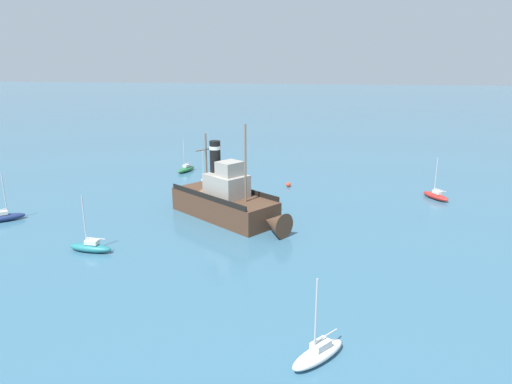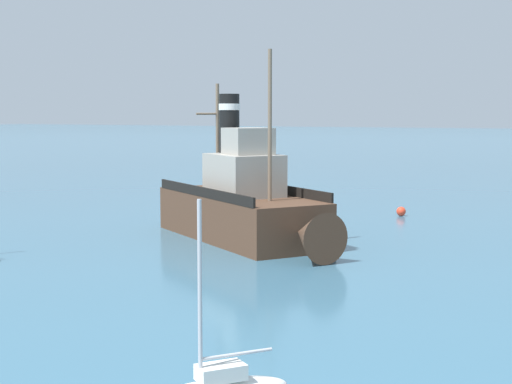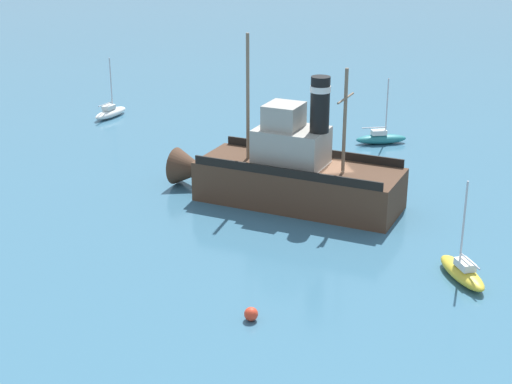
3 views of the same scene
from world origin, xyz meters
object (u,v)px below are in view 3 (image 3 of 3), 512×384
at_px(mooring_buoy, 251,314).
at_px(sailboat_white, 110,112).
at_px(sailboat_teal, 381,138).
at_px(old_tugboat, 289,173).
at_px(sailboat_yellow, 462,271).

bearing_deg(mooring_buoy, sailboat_white, 9.60).
relative_size(sailboat_teal, mooring_buoy, 8.00).
relative_size(old_tugboat, sailboat_yellow, 2.81).
xyz_separation_m(sailboat_teal, mooring_buoy, (-23.87, 13.82, -0.12)).
height_order(sailboat_teal, sailboat_yellow, same).
relative_size(sailboat_yellow, mooring_buoy, 8.00).
xyz_separation_m(sailboat_teal, sailboat_white, (11.02, 19.72, 0.00)).
xyz_separation_m(sailboat_white, mooring_buoy, (-34.89, -5.90, -0.12)).
distance_m(sailboat_yellow, mooring_buoy, 10.77).
distance_m(old_tugboat, sailboat_yellow, 12.93).
distance_m(sailboat_white, mooring_buoy, 35.38).
bearing_deg(sailboat_white, mooring_buoy, -170.40).
bearing_deg(sailboat_yellow, old_tugboat, 27.83).
relative_size(sailboat_white, mooring_buoy, 8.00).
relative_size(sailboat_teal, sailboat_white, 1.00).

